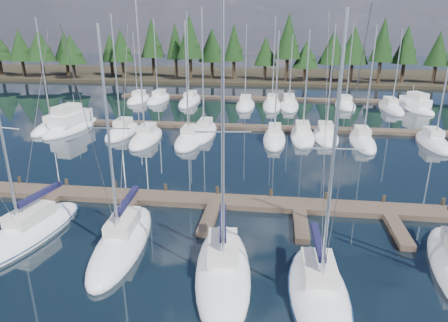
# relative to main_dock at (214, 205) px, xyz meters

# --- Properties ---
(ground) EXTENTS (260.00, 260.00, 0.00)m
(ground) POSITION_rel_main_dock_xyz_m (0.00, 12.64, -0.20)
(ground) COLOR black
(ground) RESTS_ON ground
(far_shore) EXTENTS (220.00, 30.00, 0.60)m
(far_shore) POSITION_rel_main_dock_xyz_m (0.00, 72.64, 0.10)
(far_shore) COLOR black
(far_shore) RESTS_ON ground
(main_dock) EXTENTS (44.00, 6.13, 0.90)m
(main_dock) POSITION_rel_main_dock_xyz_m (0.00, 0.00, 0.00)
(main_dock) COLOR #4E3E30
(main_dock) RESTS_ON ground
(back_docks) EXTENTS (50.00, 21.80, 0.40)m
(back_docks) POSITION_rel_main_dock_xyz_m (0.00, 32.23, -0.00)
(back_docks) COLOR #4E3E30
(back_docks) RESTS_ON ground
(front_sailboat_1) EXTENTS (4.59, 9.79, 12.88)m
(front_sailboat_1) POSITION_rel_main_dock_xyz_m (-10.78, -5.62, 0.07)
(front_sailboat_1) COLOR white
(front_sailboat_1) RESTS_ON ground
(front_sailboat_2) EXTENTS (3.23, 9.42, 13.30)m
(front_sailboat_2) POSITION_rel_main_dock_xyz_m (-4.59, -5.85, 0.08)
(front_sailboat_2) COLOR white
(front_sailboat_2) RESTS_ON ground
(front_sailboat_3) EXTENTS (4.07, 9.80, 14.32)m
(front_sailboat_3) POSITION_rel_main_dock_xyz_m (1.69, -7.88, 0.08)
(front_sailboat_3) COLOR white
(front_sailboat_3) RESTS_ON ground
(front_sailboat_4) EXTENTS (3.21, 8.57, 13.86)m
(front_sailboat_4) POSITION_rel_main_dock_xyz_m (6.49, -9.09, 0.08)
(front_sailboat_4) COLOR white
(front_sailboat_4) RESTS_ON ground
(back_sailboat_rows) EXTENTS (47.41, 32.63, 16.14)m
(back_sailboat_rows) POSITION_rel_main_dock_xyz_m (-0.12, 27.98, 0.06)
(back_sailboat_rows) COLOR white
(back_sailboat_rows) RESTS_ON ground
(motor_yacht_left) EXTENTS (4.73, 10.59, 5.13)m
(motor_yacht_left) POSITION_rel_main_dock_xyz_m (-20.82, 19.46, 0.35)
(motor_yacht_left) COLOR white
(motor_yacht_left) RESTS_ON ground
(motor_yacht_right) EXTENTS (5.37, 9.32, 4.42)m
(motor_yacht_right) POSITION_rel_main_dock_xyz_m (24.83, 37.02, 0.28)
(motor_yacht_right) COLOR white
(motor_yacht_right) RESTS_ON ground
(tree_line) EXTENTS (186.33, 11.38, 13.79)m
(tree_line) POSITION_rel_main_dock_xyz_m (-0.09, 62.81, 7.25)
(tree_line) COLOR black
(tree_line) RESTS_ON far_shore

